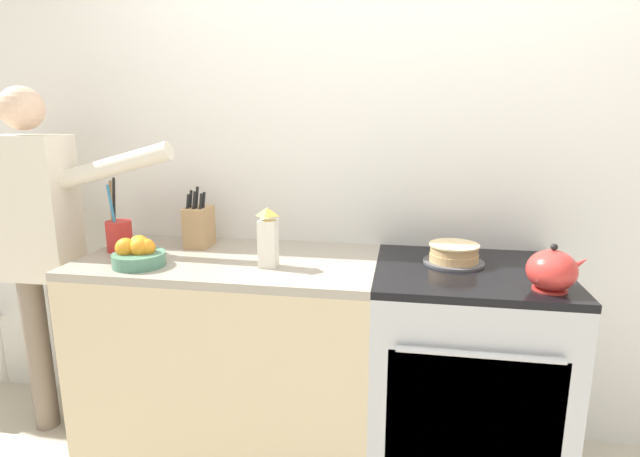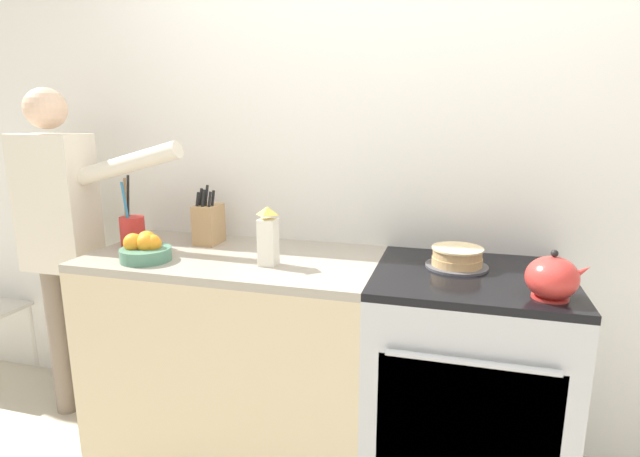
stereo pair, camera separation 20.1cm
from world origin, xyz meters
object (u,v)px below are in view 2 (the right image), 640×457
knife_block (209,223)px  fruit_bowl (145,249)px  tea_kettle (553,278)px  person_baker (61,229)px  utensil_crock (132,230)px  layer_cake (457,258)px  stove_range (464,383)px  milk_carton (268,238)px

knife_block → fruit_bowl: 0.35m
tea_kettle → person_baker: size_ratio=0.13×
utensil_crock → knife_block: bearing=22.4°
layer_cake → tea_kettle: bearing=-41.7°
stove_range → tea_kettle: 0.62m
stove_range → knife_block: bearing=172.5°
stove_range → knife_block: size_ratio=3.32×
fruit_bowl → milk_carton: size_ratio=0.87×
utensil_crock → milk_carton: utensil_crock is taller
stove_range → milk_carton: milk_carton is taller
layer_cake → knife_block: size_ratio=0.89×
layer_cake → utensil_crock: (-1.46, -0.05, 0.04)m
fruit_bowl → milk_carton: milk_carton is taller
layer_cake → person_baker: person_baker is taller
tea_kettle → fruit_bowl: bearing=179.0°
stove_range → utensil_crock: (-1.52, 0.02, 0.54)m
tea_kettle → stove_range: bearing=141.2°
stove_range → person_baker: 1.98m
stove_range → person_baker: person_baker is taller
milk_carton → person_baker: bearing=174.7°
knife_block → person_baker: bearing=-167.8°
tea_kettle → milk_carton: bearing=174.5°
utensil_crock → milk_carton: size_ratio=1.35×
tea_kettle → fruit_bowl: size_ratio=0.98×
tea_kettle → utensil_crock: 1.78m
fruit_bowl → stove_range: bearing=7.4°
stove_range → milk_carton: 0.99m
knife_block → milk_carton: (0.40, -0.26, 0.02)m
layer_cake → milk_carton: milk_carton is taller
fruit_bowl → utensil_crock: bearing=135.8°
fruit_bowl → tea_kettle: bearing=-1.0°
milk_carton → utensil_crock: bearing=170.5°
knife_block → milk_carton: knife_block is taller
utensil_crock → fruit_bowl: (0.20, -0.20, -0.03)m
stove_range → milk_carton: (-0.80, -0.10, 0.58)m
stove_range → layer_cake: 0.51m
stove_range → milk_carton: size_ratio=3.83×
person_baker → utensil_crock: bearing=-4.9°
milk_carton → person_baker: 1.12m
person_baker → layer_cake: bearing=-5.5°
layer_cake → milk_carton: (-0.74, -0.17, 0.08)m
tea_kettle → fruit_bowl: 1.57m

